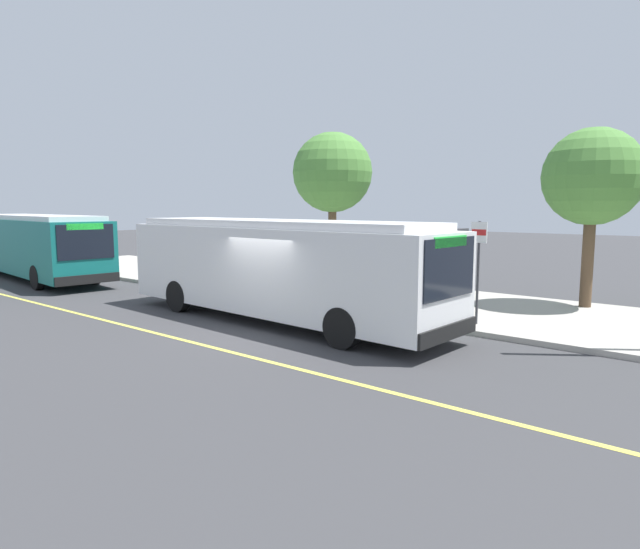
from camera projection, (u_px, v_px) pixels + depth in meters
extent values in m
plane|color=#38383A|center=(268.00, 330.00, 14.80)|extent=(120.00, 120.00, 0.00)
cube|color=#A8A399|center=(387.00, 298.00, 19.40)|extent=(44.00, 6.40, 0.15)
cube|color=#E0D64C|center=(204.00, 345.00, 13.11)|extent=(36.00, 0.14, 0.01)
cube|color=white|center=(277.00, 268.00, 15.77)|extent=(11.26, 3.10, 2.40)
cube|color=silver|center=(276.00, 223.00, 15.61)|extent=(10.36, 2.81, 0.20)
cube|color=black|center=(450.00, 268.00, 12.00)|extent=(0.15, 2.17, 1.34)
cube|color=black|center=(307.00, 256.00, 16.68)|extent=(9.80, 0.53, 1.06)
cube|color=#197259|center=(307.00, 296.00, 16.84)|extent=(10.58, 0.56, 0.28)
cube|color=#26D83F|center=(451.00, 242.00, 11.92)|extent=(0.10, 1.40, 0.24)
cube|color=black|center=(449.00, 332.00, 12.17)|extent=(0.20, 2.50, 0.36)
cylinder|color=black|center=(398.00, 314.00, 14.45)|extent=(1.01, 0.33, 1.00)
cylinder|color=black|center=(342.00, 328.00, 12.75)|extent=(1.01, 0.33, 1.00)
cylinder|color=black|center=(235.00, 288.00, 18.98)|extent=(1.01, 0.33, 1.00)
cylinder|color=black|center=(178.00, 296.00, 17.28)|extent=(1.01, 0.33, 1.00)
cube|color=#146B66|center=(36.00, 246.00, 24.97)|extent=(11.66, 3.70, 2.40)
cube|color=silver|center=(35.00, 217.00, 24.81)|extent=(10.72, 3.36, 0.20)
cube|color=black|center=(86.00, 242.00, 20.88)|extent=(0.26, 2.16, 1.34)
cube|color=black|center=(65.00, 238.00, 25.84)|extent=(10.04, 1.07, 1.06)
cube|color=silver|center=(67.00, 265.00, 26.00)|extent=(10.83, 1.14, 0.28)
cube|color=#26D83F|center=(85.00, 227.00, 20.80)|extent=(0.17, 1.40, 0.24)
cube|color=black|center=(88.00, 279.00, 21.05)|extent=(0.33, 2.49, 0.36)
cylinder|color=black|center=(94.00, 273.00, 23.41)|extent=(1.02, 0.38, 1.00)
cylinder|color=black|center=(37.00, 278.00, 21.80)|extent=(1.02, 0.38, 1.00)
cylinder|color=black|center=(39.00, 261.00, 28.33)|extent=(1.02, 0.38, 1.00)
cylinder|color=#333338|center=(461.00, 267.00, 17.82)|extent=(0.10, 0.10, 2.40)
cylinder|color=#333338|center=(443.00, 271.00, 16.82)|extent=(0.10, 0.10, 2.40)
cylinder|color=#333338|center=(393.00, 262.00, 19.45)|extent=(0.10, 0.10, 2.40)
cylinder|color=#333338|center=(373.00, 265.00, 18.45)|extent=(0.10, 0.10, 2.40)
cube|color=#333338|center=(417.00, 229.00, 17.98)|extent=(2.90, 1.60, 0.08)
cube|color=#4C606B|center=(426.00, 265.00, 18.63)|extent=(2.47, 0.04, 2.16)
cube|color=navy|center=(384.00, 265.00, 18.96)|extent=(0.06, 1.11, 1.82)
cube|color=brown|center=(421.00, 288.00, 18.39)|extent=(1.60, 0.44, 0.06)
cube|color=brown|center=(424.00, 279.00, 18.54)|extent=(1.60, 0.05, 0.44)
cube|color=#333338|center=(402.00, 292.00, 18.87)|extent=(0.08, 0.40, 0.45)
cube|color=#333338|center=(440.00, 296.00, 17.96)|extent=(0.08, 0.40, 0.45)
cylinder|color=#333338|center=(478.00, 273.00, 14.64)|extent=(0.07, 0.07, 2.80)
cube|color=white|center=(479.00, 232.00, 14.49)|extent=(0.44, 0.03, 0.56)
cube|color=red|center=(479.00, 232.00, 14.48)|extent=(0.40, 0.01, 0.16)
cylinder|color=#282D47|center=(355.00, 288.00, 18.42)|extent=(0.14, 0.14, 0.85)
cylinder|color=#282D47|center=(352.00, 289.00, 18.28)|extent=(0.14, 0.14, 0.85)
cube|color=#338C4C|center=(354.00, 267.00, 18.26)|extent=(0.24, 0.40, 0.62)
sphere|color=tan|center=(354.00, 255.00, 18.21)|extent=(0.22, 0.22, 0.22)
cylinder|color=brown|center=(332.00, 241.00, 23.67)|extent=(0.36, 0.36, 3.36)
sphere|color=#4C8438|center=(332.00, 172.00, 23.30)|extent=(3.42, 3.42, 3.42)
cylinder|color=brown|center=(588.00, 260.00, 17.18)|extent=(0.36, 0.36, 2.97)
sphere|color=#4C8438|center=(593.00, 177.00, 16.86)|extent=(3.03, 3.03, 3.03)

